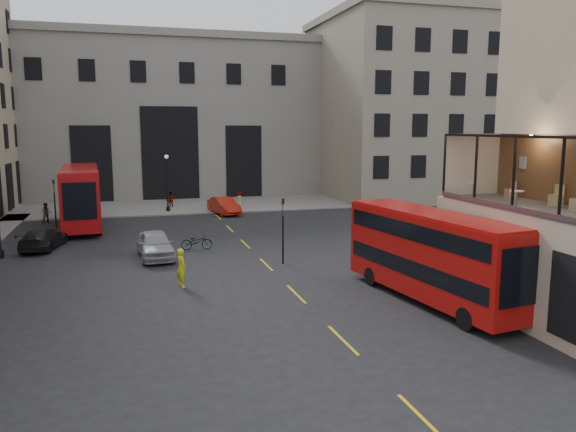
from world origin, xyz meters
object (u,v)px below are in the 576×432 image
object	(u,v)px
pedestrian_d	(239,199)
cafe_table_mid	(517,196)
car_c	(43,239)
cafe_chair_c	(556,199)
bus_near	(431,252)
cyclist	(182,268)
pedestrian_a	(46,213)
pedestrian_b	(89,207)
traffic_light_near	(283,222)
bus_far	(81,194)
traffic_light_far	(54,197)
cafe_table_far	(474,188)
cafe_chair_d	(510,193)
street_lamp_b	(167,187)
pedestrian_c	(171,200)
car_a	(155,245)
bicycle	(197,242)
car_b	(224,206)

from	to	relation	value
pedestrian_d	cafe_table_mid	xyz separation A→B (m)	(4.53, -35.20, 4.30)
car_c	cafe_chair_c	size ratio (longest dim) A/B	5.43
bus_near	cyclist	distance (m)	11.97
car_c	pedestrian_a	bearing A→B (deg)	-72.34
pedestrian_b	pedestrian_d	world-z (taller)	pedestrian_b
traffic_light_near	cafe_chair_c	xyz separation A→B (m)	(8.47, -11.54, 2.44)
bus_near	bus_far	distance (m)	29.75
traffic_light_near	pedestrian_a	world-z (taller)	traffic_light_near
traffic_light_far	cafe_table_far	xyz separation A→B (m)	(20.78, -24.27, 2.64)
traffic_light_near	pedestrian_d	xyz separation A→B (m)	(2.03, 23.66, -1.66)
bus_near	bus_far	xyz separation A→B (m)	(-16.57, 24.71, 0.36)
bus_near	cafe_chair_c	world-z (taller)	cafe_chair_c
cafe_chair_c	cafe_chair_d	world-z (taller)	cafe_chair_c
bus_near	cafe_chair_c	size ratio (longest dim) A/B	11.88
pedestrian_d	street_lamp_b	bearing A→B (deg)	53.39
traffic_light_near	bus_far	world-z (taller)	bus_far
street_lamp_b	car_c	bearing A→B (deg)	-122.49
cyclist	cafe_table_far	distance (m)	14.40
car_c	pedestrian_c	world-z (taller)	pedestrian_c
bus_near	cyclist	size ratio (longest dim) A/B	5.42
bus_far	cafe_table_far	bearing A→B (deg)	-52.21
cyclist	car_c	bearing A→B (deg)	23.74
car_a	cafe_chair_c	size ratio (longest dim) A/B	5.52
cafe_table_mid	pedestrian_b	bearing A→B (deg)	119.62
car_a	cyclist	world-z (taller)	cyclist
cyclist	pedestrian_b	distance (m)	24.66
pedestrian_b	cafe_table_mid	bearing A→B (deg)	-119.37
pedestrian_a	cafe_chair_c	xyz separation A→B (m)	(23.50, -30.32, 4.04)
bus_near	bicycle	size ratio (longest dim) A/B	5.32
car_c	traffic_light_far	bearing A→B (deg)	-77.61
traffic_light_far	cafe_chair_c	size ratio (longest dim) A/B	4.33
pedestrian_c	pedestrian_d	size ratio (longest dim) A/B	1.06
bus_near	bus_far	bearing A→B (deg)	123.84
car_b	cafe_table_mid	world-z (taller)	cafe_table_mid
traffic_light_far	pedestrian_a	xyz separation A→B (m)	(-1.03, 2.78, -1.60)
traffic_light_near	pedestrian_a	size ratio (longest dim) A/B	2.29
cafe_table_mid	cafe_chair_d	xyz separation A→B (m)	(1.89, 2.87, -0.23)
car_a	bus_far	bearing A→B (deg)	108.21
pedestrian_c	pedestrian_b	bearing A→B (deg)	11.41
cyclist	car_b	bearing A→B (deg)	-25.50
car_c	pedestrian_b	xyz separation A→B (m)	(2.08, 12.71, 0.24)
bus_far	bicycle	bearing A→B (deg)	-54.55
car_b	pedestrian_d	size ratio (longest dim) A/B	3.02
traffic_light_near	car_b	distance (m)	19.60
street_lamp_b	cafe_table_mid	bearing A→B (deg)	-70.98
pedestrian_a	cafe_chair_d	distance (m)	36.35
car_a	car_b	bearing A→B (deg)	63.37
street_lamp_b	bicycle	world-z (taller)	street_lamp_b
pedestrian_d	bus_far	bearing A→B (deg)	68.51
pedestrian_a	car_c	bearing A→B (deg)	-89.60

